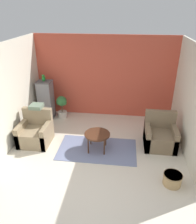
{
  "coord_description": "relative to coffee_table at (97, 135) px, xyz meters",
  "views": [
    {
      "loc": [
        0.62,
        -3.24,
        3.36
      ],
      "look_at": [
        0.0,
        1.71,
        0.91
      ],
      "focal_mm": 35.0,
      "sensor_mm": 36.0,
      "label": 1
    }
  ],
  "objects": [
    {
      "name": "birdcage",
      "position": [
        -1.87,
        1.61,
        0.19
      ],
      "size": [
        0.45,
        0.45,
        1.24
      ],
      "color": "#555559",
      "rests_on": "ground_plane"
    },
    {
      "name": "wicker_basket",
      "position": [
        1.69,
        -1.01,
        -0.29
      ],
      "size": [
        0.39,
        0.39,
        0.26
      ],
      "color": "tan",
      "rests_on": "ground_plane"
    },
    {
      "name": "ground_plane",
      "position": [
        -0.02,
        -1.36,
        -0.43
      ],
      "size": [
        20.0,
        20.0,
        0.0
      ],
      "primitive_type": "plane",
      "color": "beige",
      "rests_on": "ground"
    },
    {
      "name": "potted_plant",
      "position": [
        -1.38,
        1.66,
        0.01
      ],
      "size": [
        0.36,
        0.32,
        0.75
      ],
      "color": "beige",
      "rests_on": "ground_plane"
    },
    {
      "name": "area_rug",
      "position": [
        -0.0,
        0.0,
        -0.43
      ],
      "size": [
        1.99,
        1.14,
        0.01
      ],
      "color": "slate",
      "rests_on": "ground_plane"
    },
    {
      "name": "throw_pillow",
      "position": [
        -1.69,
        0.42,
        0.51
      ],
      "size": [
        0.32,
        0.32,
        0.1
      ],
      "color": "slate",
      "rests_on": "armchair_left"
    },
    {
      "name": "parrot",
      "position": [
        -1.87,
        1.61,
        0.91
      ],
      "size": [
        0.1,
        0.19,
        0.23
      ],
      "color": "#1E842D",
      "rests_on": "birdcage"
    },
    {
      "name": "wall_back_accent",
      "position": [
        -0.02,
        2.09,
        0.87
      ],
      "size": [
        4.49,
        0.06,
        2.6
      ],
      "color": "#C64C38",
      "rests_on": "ground_plane"
    },
    {
      "name": "wall_left",
      "position": [
        -2.24,
        0.35,
        0.87
      ],
      "size": [
        0.06,
        3.42,
        2.6
      ],
      "color": "beige",
      "rests_on": "ground_plane"
    },
    {
      "name": "armchair_left",
      "position": [
        -1.69,
        0.15,
        -0.15
      ],
      "size": [
        0.8,
        0.77,
        0.89
      ],
      "color": "#8E7A5B",
      "rests_on": "ground_plane"
    },
    {
      "name": "wall_right",
      "position": [
        2.19,
        0.35,
        0.87
      ],
      "size": [
        0.06,
        3.42,
        2.6
      ],
      "color": "beige",
      "rests_on": "ground_plane"
    },
    {
      "name": "armchair_right",
      "position": [
        1.6,
        0.39,
        -0.15
      ],
      "size": [
        0.8,
        0.77,
        0.89
      ],
      "color": "#7A664C",
      "rests_on": "ground_plane"
    },
    {
      "name": "coffee_table",
      "position": [
        0.0,
        0.0,
        0.0
      ],
      "size": [
        0.64,
        0.64,
        0.48
      ],
      "color": "#472819",
      "rests_on": "ground_plane"
    }
  ]
}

